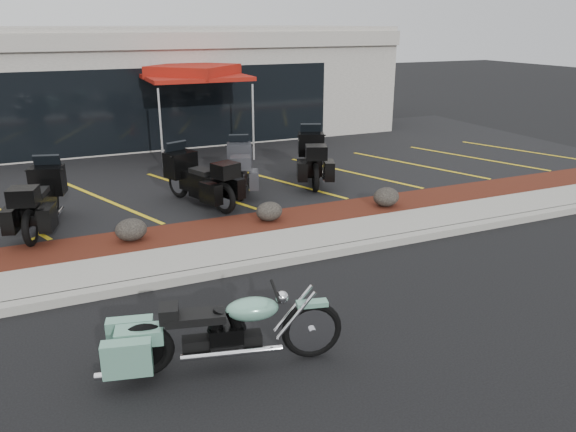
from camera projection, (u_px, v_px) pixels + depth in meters
name	position (u px, v px, depth m)	size (l,w,h in m)	color
ground	(289.00, 287.00, 9.27)	(90.00, 90.00, 0.00)	black
curb	(269.00, 263.00, 10.03)	(24.00, 0.25, 0.15)	gray
sidewalk	(255.00, 249.00, 10.63)	(24.00, 1.20, 0.15)	gray
mulch_bed	(235.00, 229.00, 11.67)	(24.00, 1.20, 0.16)	#3D1B0D
upper_lot	(175.00, 170.00, 16.34)	(26.00, 9.60, 0.15)	black
dealership_building	(134.00, 82.00, 21.13)	(18.00, 8.16, 4.00)	gray
boulder_left	(131.00, 230.00, 10.77)	(0.61, 0.51, 0.43)	black
boulder_mid	(269.00, 211.00, 11.85)	(0.57, 0.48, 0.40)	black
boulder_right	(386.00, 197.00, 12.78)	(0.61, 0.51, 0.43)	black
hero_cruiser	(312.00, 322.00, 7.17)	(2.96, 0.75, 1.04)	#69A38B
touring_black_front	(50.00, 186.00, 11.97)	(2.36, 0.90, 1.37)	black
touring_black_mid	(177.00, 170.00, 13.28)	(2.36, 0.90, 1.37)	black
touring_grey	(239.00, 158.00, 14.58)	(2.20, 0.84, 1.28)	#333439
touring_black_rear	(310.00, 149.00, 15.38)	(2.42, 0.92, 1.41)	black
traffic_cone	(175.00, 168.00, 15.19)	(0.32, 0.32, 0.51)	#FF2D08
popup_canopy	(194.00, 74.00, 17.08)	(3.14, 3.14, 2.77)	silver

